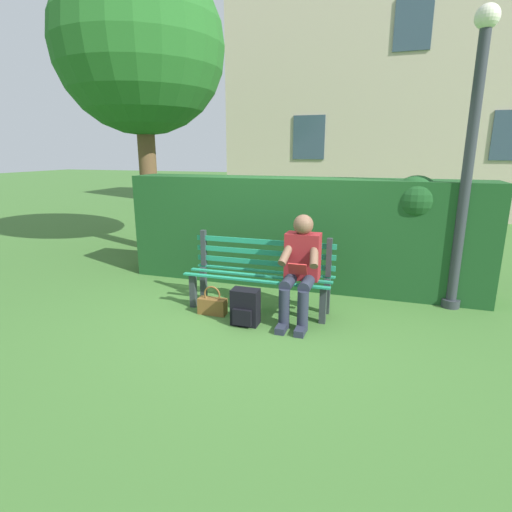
{
  "coord_description": "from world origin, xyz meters",
  "views": [
    {
      "loc": [
        -1.35,
        4.28,
        1.83
      ],
      "look_at": [
        0.0,
        0.1,
        0.68
      ],
      "focal_mm": 28.38,
      "sensor_mm": 36.0,
      "label": 1
    }
  ],
  "objects_px": {
    "park_bench": "(261,272)",
    "handbag": "(212,305)",
    "lamp_post": "(470,152)",
    "backpack": "(245,307)",
    "person_seated": "(300,266)",
    "tree": "(136,53)"
  },
  "relations": [
    {
      "from": "park_bench",
      "to": "tree",
      "type": "height_order",
      "value": "tree"
    },
    {
      "from": "person_seated",
      "to": "park_bench",
      "type": "bearing_deg",
      "value": -18.85
    },
    {
      "from": "person_seated",
      "to": "backpack",
      "type": "bearing_deg",
      "value": 32.89
    },
    {
      "from": "park_bench",
      "to": "lamp_post",
      "type": "relative_size",
      "value": 0.52
    },
    {
      "from": "park_bench",
      "to": "backpack",
      "type": "height_order",
      "value": "park_bench"
    },
    {
      "from": "tree",
      "to": "lamp_post",
      "type": "distance_m",
      "value": 5.69
    },
    {
      "from": "park_bench",
      "to": "lamp_post",
      "type": "bearing_deg",
      "value": -161.53
    },
    {
      "from": "backpack",
      "to": "handbag",
      "type": "height_order",
      "value": "backpack"
    },
    {
      "from": "park_bench",
      "to": "handbag",
      "type": "bearing_deg",
      "value": 37.48
    },
    {
      "from": "handbag",
      "to": "backpack",
      "type": "bearing_deg",
      "value": 161.57
    },
    {
      "from": "backpack",
      "to": "lamp_post",
      "type": "xyz_separation_m",
      "value": [
        -2.19,
        -1.24,
        1.63
      ]
    },
    {
      "from": "person_seated",
      "to": "handbag",
      "type": "height_order",
      "value": "person_seated"
    },
    {
      "from": "person_seated",
      "to": "lamp_post",
      "type": "height_order",
      "value": "lamp_post"
    },
    {
      "from": "person_seated",
      "to": "handbag",
      "type": "xyz_separation_m",
      "value": [
        0.98,
        0.19,
        -0.51
      ]
    },
    {
      "from": "lamp_post",
      "to": "person_seated",
      "type": "bearing_deg",
      "value": 28.36
    },
    {
      "from": "tree",
      "to": "person_seated",
      "type": "bearing_deg",
      "value": 144.42
    },
    {
      "from": "tree",
      "to": "backpack",
      "type": "relative_size",
      "value": 12.65
    },
    {
      "from": "person_seated",
      "to": "tree",
      "type": "relative_size",
      "value": 0.23
    },
    {
      "from": "backpack",
      "to": "lamp_post",
      "type": "bearing_deg",
      "value": -150.53
    },
    {
      "from": "lamp_post",
      "to": "park_bench",
      "type": "bearing_deg",
      "value": 18.47
    },
    {
      "from": "park_bench",
      "to": "tree",
      "type": "xyz_separation_m",
      "value": [
        3.01,
        -2.34,
        3.04
      ]
    },
    {
      "from": "tree",
      "to": "backpack",
      "type": "bearing_deg",
      "value": 136.39
    }
  ]
}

